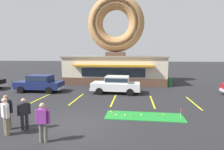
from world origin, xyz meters
TOP-DOWN VIEW (x-y plane):
  - ground_plane at (0.00, 0.00)m, footprint 160.00×160.00m
  - donut_shop_building at (0.62, 13.94)m, footprint 12.30×6.75m
  - putting_mat at (3.62, 1.63)m, footprint 4.49×1.47m
  - mini_donut_near_left at (3.46, 1.74)m, footprint 0.13×0.13m
  - mini_donut_near_right at (1.69, 1.79)m, footprint 0.13×0.13m
  - mini_donut_mid_left at (1.60, 2.17)m, footprint 0.13×0.13m
  - mini_donut_mid_centre at (2.51, 1.62)m, footprint 0.13×0.13m
  - mini_donut_mid_right at (2.96, 1.54)m, footprint 0.13×0.13m
  - mini_donut_far_left at (4.35, 1.80)m, footprint 0.13×0.13m
  - mini_donut_far_centre at (1.75, 2.26)m, footprint 0.13×0.13m
  - mini_donut_far_right at (1.99, 1.57)m, footprint 0.13×0.13m
  - mini_donut_extra at (4.77, 2.00)m, footprint 0.13×0.13m
  - golf_ball at (2.34, 1.45)m, footprint 0.04×0.04m
  - putting_flag_pin at (5.64, 1.49)m, footprint 0.13×0.01m
  - car_navy at (-6.02, 7.27)m, footprint 4.59×2.03m
  - car_white at (1.37, 7.50)m, footprint 4.60×2.05m
  - pedestrian_blue_sweater_man at (-3.01, -0.96)m, footprint 0.60×0.26m
  - pedestrian_hooded_kid at (-0.65, -1.92)m, footprint 0.60×0.26m
  - pedestrian_leather_jacket_man at (-2.64, -1.52)m, footprint 0.51×0.41m
  - pedestrian_clipboard_woman at (-2.15, -0.92)m, footprint 0.44×0.46m
  - trash_bin at (6.90, 11.47)m, footprint 0.57×0.57m
  - parking_stripe_far_left at (-4.58, 5.00)m, footprint 0.12×3.60m
  - parking_stripe_left at (-1.58, 5.00)m, footprint 0.12×3.60m
  - parking_stripe_mid_left at (1.42, 5.00)m, footprint 0.12×3.60m
  - parking_stripe_centre at (4.42, 5.00)m, footprint 0.12×3.60m
  - parking_stripe_mid_right at (7.42, 5.00)m, footprint 0.12×3.60m

SIDE VIEW (x-z plane):
  - ground_plane at x=0.00m, z-range 0.00..0.00m
  - parking_stripe_far_left at x=-4.58m, z-range 0.00..0.01m
  - parking_stripe_left at x=-1.58m, z-range 0.00..0.01m
  - parking_stripe_mid_left at x=1.42m, z-range 0.00..0.01m
  - parking_stripe_centre at x=4.42m, z-range 0.00..0.01m
  - parking_stripe_mid_right at x=7.42m, z-range 0.00..0.01m
  - putting_mat at x=3.62m, z-range 0.00..0.03m
  - mini_donut_near_left at x=3.46m, z-range 0.03..0.07m
  - mini_donut_near_right at x=1.69m, z-range 0.03..0.07m
  - mini_donut_mid_left at x=1.60m, z-range 0.03..0.07m
  - mini_donut_mid_centre at x=2.51m, z-range 0.03..0.07m
  - mini_donut_mid_right at x=2.96m, z-range 0.03..0.07m
  - mini_donut_far_left at x=4.35m, z-range 0.03..0.07m
  - mini_donut_far_centre at x=1.75m, z-range 0.03..0.07m
  - mini_donut_far_right at x=1.99m, z-range 0.03..0.07m
  - mini_donut_extra at x=4.77m, z-range 0.03..0.07m
  - golf_ball at x=2.34m, z-range 0.03..0.07m
  - putting_flag_pin at x=5.64m, z-range 0.16..0.71m
  - trash_bin at x=6.90m, z-range 0.01..0.99m
  - pedestrian_clipboard_woman at x=-2.15m, z-range 0.07..1.62m
  - car_navy at x=-6.02m, z-range 0.07..1.67m
  - car_white at x=1.37m, z-range 0.07..1.67m
  - pedestrian_hooded_kid at x=-0.65m, z-range 0.09..1.75m
  - pedestrian_blue_sweater_man at x=-3.01m, z-range 0.09..1.79m
  - pedestrian_leather_jacket_man at x=-2.64m, z-range 0.10..1.80m
  - donut_shop_building at x=0.62m, z-range -1.74..9.22m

